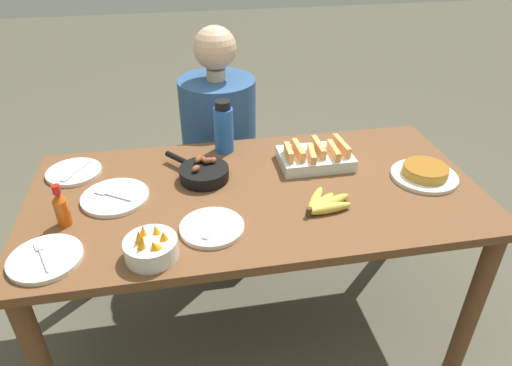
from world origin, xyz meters
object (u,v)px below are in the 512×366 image
(water_bottle, at_px, (224,128))
(empty_plate_far_left, at_px, (115,197))
(banana_bunch, at_px, (324,204))
(frittata_plate_center, at_px, (425,173))
(skillet, at_px, (203,172))
(hot_sauce_bottle, at_px, (61,208))
(melon_tray, at_px, (315,157))
(empty_plate_mid_edge, at_px, (74,172))
(person_figure, at_px, (221,166))
(fruit_bowl_mango, at_px, (151,247))
(empty_plate_near_front, at_px, (45,259))
(empty_plate_far_right, at_px, (212,227))

(water_bottle, bearing_deg, empty_plate_far_left, -145.49)
(banana_bunch, distance_m, frittata_plate_center, 0.48)
(skillet, xyz_separation_m, water_bottle, (0.11, 0.22, 0.08))
(frittata_plate_center, distance_m, hot_sauce_bottle, 1.36)
(banana_bunch, relative_size, skillet, 0.72)
(melon_tray, distance_m, skillet, 0.47)
(frittata_plate_center, distance_m, water_bottle, 0.85)
(water_bottle, bearing_deg, empty_plate_mid_edge, -171.65)
(hot_sauce_bottle, xyz_separation_m, person_figure, (0.61, 0.76, -0.34))
(melon_tray, height_order, fruit_bowl_mango, fruit_bowl_mango)
(empty_plate_near_front, distance_m, water_bottle, 0.89)
(empty_plate_mid_edge, bearing_deg, water_bottle, 8.35)
(water_bottle, xyz_separation_m, hot_sauce_bottle, (-0.60, -0.43, -0.04))
(frittata_plate_center, xyz_separation_m, person_figure, (-0.75, 0.70, -0.29))
(empty_plate_far_right, relative_size, empty_plate_mid_edge, 1.01)
(empty_plate_near_front, bearing_deg, person_figure, 55.76)
(skillet, height_order, empty_plate_mid_edge, skillet)
(empty_plate_far_right, bearing_deg, melon_tray, 37.77)
(empty_plate_mid_edge, bearing_deg, banana_bunch, -24.12)
(empty_plate_far_left, bearing_deg, banana_bunch, -14.81)
(fruit_bowl_mango, bearing_deg, empty_plate_far_left, 111.47)
(water_bottle, height_order, person_figure, person_figure)
(banana_bunch, bearing_deg, water_bottle, 120.43)
(melon_tray, relative_size, frittata_plate_center, 1.14)
(water_bottle, bearing_deg, person_figure, 88.46)
(fruit_bowl_mango, relative_size, hot_sauce_bottle, 1.06)
(empty_plate_near_front, distance_m, empty_plate_mid_edge, 0.52)
(empty_plate_far_left, distance_m, water_bottle, 0.55)
(melon_tray, relative_size, empty_plate_near_front, 1.32)
(empty_plate_near_front, xyz_separation_m, empty_plate_far_right, (0.52, 0.06, -0.00))
(skillet, bearing_deg, melon_tray, -125.06)
(frittata_plate_center, relative_size, hot_sauce_bottle, 1.65)
(fruit_bowl_mango, distance_m, hot_sauce_bottle, 0.37)
(banana_bunch, relative_size, melon_tray, 0.67)
(melon_tray, height_order, hot_sauce_bottle, hot_sauce_bottle)
(empty_plate_far_left, bearing_deg, melon_tray, 8.24)
(banana_bunch, relative_size, water_bottle, 0.86)
(empty_plate_near_front, relative_size, empty_plate_far_left, 0.91)
(banana_bunch, height_order, melon_tray, melon_tray)
(empty_plate_mid_edge, height_order, fruit_bowl_mango, fruit_bowl_mango)
(fruit_bowl_mango, bearing_deg, frittata_plate_center, 14.80)
(banana_bunch, xyz_separation_m, hot_sauce_bottle, (-0.90, 0.07, 0.05))
(empty_plate_mid_edge, height_order, hot_sauce_bottle, hot_sauce_bottle)
(banana_bunch, bearing_deg, person_figure, 109.07)
(empty_plate_near_front, xyz_separation_m, empty_plate_mid_edge, (0.01, 0.52, 0.00))
(empty_plate_far_right, distance_m, water_bottle, 0.57)
(banana_bunch, xyz_separation_m, fruit_bowl_mango, (-0.60, -0.15, 0.02))
(melon_tray, bearing_deg, frittata_plate_center, -25.12)
(frittata_plate_center, bearing_deg, empty_plate_near_front, -170.20)
(melon_tray, bearing_deg, hot_sauce_bottle, -165.85)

